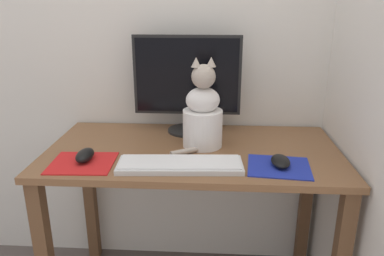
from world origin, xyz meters
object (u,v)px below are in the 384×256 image
Objects in this scene: keyboard at (180,165)px; cat at (203,114)px; computer_mouse_left at (85,155)px; computer_mouse_right at (280,161)px; monitor at (187,81)px.

cat is at bearing 68.43° from keyboard.
cat reaches higher than computer_mouse_left.
keyboard is at bearing -119.17° from cat.
computer_mouse_left is 0.69m from computer_mouse_right.
keyboard is 0.25m from cat.
computer_mouse_right is 0.31× the size of cat.
computer_mouse_right is (0.34, 0.03, 0.01)m from keyboard.
monitor reaches higher than cat.
cat reaches higher than computer_mouse_right.
computer_mouse_left is 1.02× the size of computer_mouse_right.
cat reaches higher than keyboard.
computer_mouse_left is (-0.34, -0.34, -0.20)m from monitor.
computer_mouse_left is at bearing 171.26° from keyboard.
computer_mouse_left is (-0.34, 0.03, 0.01)m from keyboard.
monitor is 4.12× the size of computer_mouse_right.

